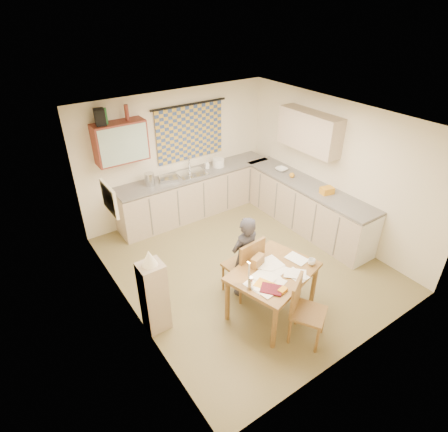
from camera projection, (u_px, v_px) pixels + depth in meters
floor at (244, 264)px, 6.44m from camera, size 4.00×4.50×0.02m
ceiling at (249, 120)px, 5.14m from camera, size 4.00×4.50×0.02m
wall_back at (177, 155)px, 7.38m from camera, size 4.00×0.02×2.50m
wall_front at (369, 280)px, 4.20m from camera, size 4.00×0.02×2.50m
wall_left at (123, 242)px, 4.81m from camera, size 0.02×4.50×2.50m
wall_right at (335, 170)px, 6.77m from camera, size 0.02×4.50×2.50m
window_blind at (190, 133)px, 7.29m from camera, size 1.45×0.03×1.05m
curtain_rod at (189, 105)px, 6.99m from camera, size 1.60×0.04×0.04m
wall_cabinet at (121, 142)px, 6.41m from camera, size 0.90×0.34×0.70m
wall_cabinet_glass at (124, 145)px, 6.29m from camera, size 0.84×0.02×0.64m
upper_cabinet_right at (309, 131)px, 6.75m from camera, size 0.34×1.30×0.70m
framed_print at (109, 199)px, 4.88m from camera, size 0.04×0.50×0.40m
print_canvas at (111, 198)px, 4.90m from camera, size 0.01×0.42×0.32m
counter_back at (196, 193)px, 7.69m from camera, size 3.30×0.62×0.92m
counter_right at (305, 206)px, 7.24m from camera, size 0.62×2.95×0.92m
stove at (355, 234)px, 6.40m from camera, size 0.58×0.58×0.90m
sink at (192, 175)px, 7.43m from camera, size 0.59×0.49×0.10m
tap at (189, 163)px, 7.48m from camera, size 0.04×0.04×0.28m
dish_rack at (169, 179)px, 7.14m from camera, size 0.43×0.39×0.06m
kettle at (150, 179)px, 6.91m from camera, size 0.21×0.21×0.24m
mixing_bowl at (218, 163)px, 7.67m from camera, size 0.29×0.29×0.16m
soap_bottle at (207, 164)px, 7.58m from camera, size 0.11×0.11×0.18m
bowl at (281, 169)px, 7.51m from camera, size 0.26×0.26×0.06m
orange_bag at (327, 191)px, 6.65m from camera, size 0.25×0.20×0.12m
fruit_orange at (292, 175)px, 7.22m from camera, size 0.10×0.10×0.10m
speaker at (100, 117)px, 6.03m from camera, size 0.19×0.23×0.26m
bottle_green at (105, 116)px, 6.07m from camera, size 0.07×0.07×0.26m
bottle_brown at (127, 113)px, 6.25m from camera, size 0.08×0.08×0.26m
dining_table at (272, 291)px, 5.30m from camera, size 1.37×1.18×0.75m
chair_far at (242, 275)px, 5.68m from camera, size 0.51×0.51×1.03m
chair_near at (306, 322)px, 4.93m from camera, size 0.58×0.58×0.93m
person at (245, 257)px, 5.50m from camera, size 0.54×0.40×1.34m
shelf_stand at (154, 297)px, 4.97m from camera, size 0.32×0.30×1.08m
lampshade at (149, 258)px, 4.64m from camera, size 0.20×0.20×0.22m
letter_rack at (258, 261)px, 5.16m from camera, size 0.24×0.16×0.16m
mug at (311, 262)px, 5.21m from camera, size 0.19×0.19×0.09m
magazine at (270, 295)px, 4.69m from camera, size 0.47×0.47×0.03m
book at (262, 290)px, 4.77m from camera, size 0.37×0.39×0.02m
orange_box at (283, 290)px, 4.75m from camera, size 0.13×0.10×0.04m
eyeglasses at (297, 273)px, 5.05m from camera, size 0.14×0.09×0.02m
candle_holder at (250, 283)px, 4.76m from camera, size 0.08×0.08×0.18m
candle at (249, 270)px, 4.67m from camera, size 0.03×0.03×0.22m
candle_flame at (248, 262)px, 4.61m from camera, size 0.02×0.02×0.02m
papers at (275, 275)px, 5.02m from camera, size 1.09×0.76×0.02m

